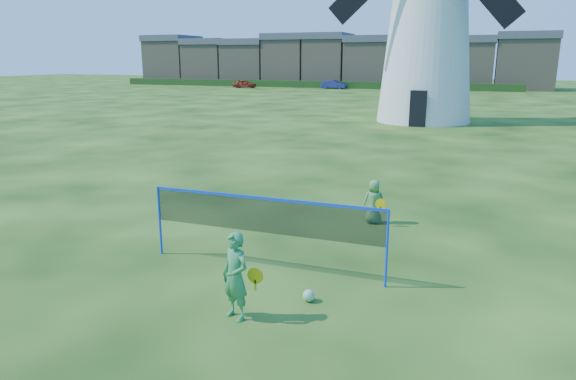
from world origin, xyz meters
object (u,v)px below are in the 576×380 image
(player_boy, at_px, (374,202))
(play_ball, at_px, (309,296))
(badminton_net, at_px, (264,217))
(car_left, at_px, (245,84))
(player_girl, at_px, (235,276))
(car_right, at_px, (334,84))
(windmill, at_px, (429,22))

(player_boy, height_order, play_ball, player_boy)
(badminton_net, bearing_deg, car_left, 115.47)
(player_girl, relative_size, car_right, 0.40)
(windmill, xyz_separation_m, car_left, (-29.82, 34.60, -6.02))
(play_ball, relative_size, car_right, 0.06)
(windmill, distance_m, badminton_net, 28.38)
(player_boy, xyz_separation_m, play_ball, (-0.16, -4.97, -0.47))
(car_left, bearing_deg, player_girl, -163.56)
(player_boy, relative_size, play_ball, 5.31)
(player_boy, bearing_deg, player_girl, 65.73)
(badminton_net, xyz_separation_m, car_right, (-16.62, 64.88, -0.52))
(windmill, distance_m, car_left, 46.07)
(player_girl, bearing_deg, play_ball, 69.87)
(player_boy, xyz_separation_m, car_left, (-31.22, 58.57, 0.01))
(car_left, bearing_deg, badminton_net, -163.11)
(car_right, bearing_deg, play_ball, -162.07)
(car_left, bearing_deg, player_boy, -160.51)
(windmill, bearing_deg, player_boy, -86.64)
(badminton_net, height_order, player_girl, badminton_net)
(badminton_net, distance_m, car_left, 69.17)
(badminton_net, height_order, car_left, badminton_net)
(badminton_net, bearing_deg, player_girl, -79.87)
(badminton_net, bearing_deg, play_ball, -39.36)
(play_ball, bearing_deg, player_boy, 88.10)
(windmill, relative_size, player_girl, 12.18)
(badminton_net, relative_size, player_boy, 4.32)
(badminton_net, distance_m, play_ball, 1.99)
(play_ball, distance_m, car_right, 68.36)
(windmill, xyz_separation_m, player_girl, (0.30, -29.95, -5.86))
(player_girl, distance_m, play_ball, 1.53)
(play_ball, bearing_deg, badminton_net, 140.64)
(player_boy, bearing_deg, windmill, -100.40)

